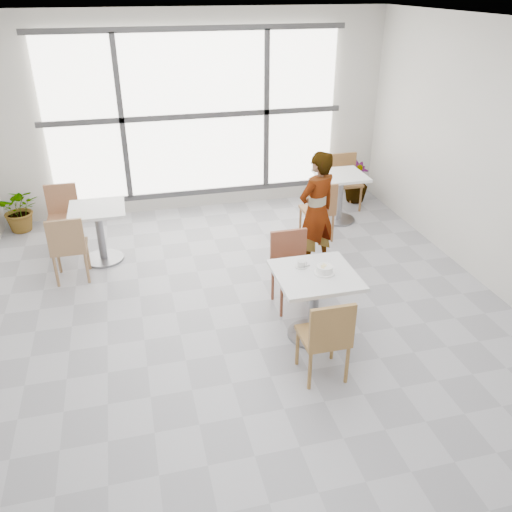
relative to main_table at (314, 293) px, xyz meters
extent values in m
plane|color=#9E9EA5|center=(-0.60, 0.34, -0.52)|extent=(7.00, 7.00, 0.00)
plane|color=white|center=(-0.60, 0.34, 2.48)|extent=(7.00, 7.00, 0.00)
plane|color=silver|center=(-0.60, 3.84, 0.98)|extent=(6.00, 0.00, 6.00)
cube|color=white|center=(-0.60, 3.78, 0.98)|extent=(4.40, 0.04, 2.40)
cube|color=#3F3F42|center=(-0.60, 3.75, 0.98)|extent=(4.60, 0.05, 0.08)
cube|color=#3F3F42|center=(-1.70, 3.75, 0.98)|extent=(0.08, 0.05, 2.40)
cube|color=#3F3F42|center=(0.50, 3.75, 0.98)|extent=(0.08, 0.05, 2.40)
cube|color=#3F3F42|center=(-0.60, 3.75, -0.24)|extent=(4.60, 0.05, 0.08)
cube|color=#3F3F42|center=(-0.60, 3.75, 2.20)|extent=(4.60, 0.05, 0.08)
cube|color=silver|center=(0.00, 0.00, 0.21)|extent=(0.80, 0.80, 0.04)
cylinder|color=slate|center=(0.00, 0.00, -0.17)|extent=(0.10, 0.10, 0.71)
cylinder|color=slate|center=(0.00, 0.00, -0.51)|extent=(0.52, 0.52, 0.03)
cube|color=olive|center=(-0.12, -0.59, -0.09)|extent=(0.42, 0.42, 0.04)
cube|color=olive|center=(-0.12, -0.78, 0.14)|extent=(0.42, 0.04, 0.42)
cylinder|color=olive|center=(0.06, -0.41, -0.32)|extent=(0.04, 0.04, 0.41)
cylinder|color=olive|center=(0.06, -0.77, -0.32)|extent=(0.04, 0.04, 0.41)
cylinder|color=olive|center=(-0.30, -0.41, -0.32)|extent=(0.04, 0.04, 0.41)
cylinder|color=olive|center=(-0.30, -0.77, -0.32)|extent=(0.04, 0.04, 0.41)
cube|color=brown|center=(-0.04, 0.60, -0.09)|extent=(0.42, 0.42, 0.04)
cube|color=brown|center=(-0.04, 0.79, 0.14)|extent=(0.42, 0.04, 0.42)
cylinder|color=brown|center=(-0.22, 0.42, -0.32)|extent=(0.04, 0.04, 0.41)
cylinder|color=brown|center=(-0.22, 0.78, -0.32)|extent=(0.04, 0.04, 0.41)
cylinder|color=brown|center=(0.14, 0.42, -0.32)|extent=(0.04, 0.04, 0.41)
cylinder|color=brown|center=(0.14, 0.78, -0.32)|extent=(0.04, 0.04, 0.41)
cylinder|color=white|center=(0.09, -0.01, 0.23)|extent=(0.21, 0.21, 0.01)
cylinder|color=white|center=(0.09, -0.01, 0.27)|extent=(0.16, 0.16, 0.07)
torus|color=white|center=(0.09, -0.01, 0.31)|extent=(0.16, 0.16, 0.01)
cylinder|color=beige|center=(0.09, -0.01, 0.27)|extent=(0.14, 0.14, 0.05)
cylinder|color=beige|center=(0.06, -0.05, 0.31)|extent=(0.03, 0.03, 0.01)
cylinder|color=#F8E0A0|center=(0.10, 0.03, 0.30)|extent=(0.03, 0.03, 0.02)
cylinder|color=#F2E59C|center=(0.08, -0.02, 0.31)|extent=(0.03, 0.03, 0.02)
cylinder|color=#F6E19F|center=(0.09, 0.00, 0.31)|extent=(0.03, 0.03, 0.01)
cylinder|color=beige|center=(0.06, -0.01, 0.31)|extent=(0.03, 0.03, 0.01)
cylinder|color=beige|center=(0.09, -0.01, 0.31)|extent=(0.03, 0.03, 0.02)
cylinder|color=beige|center=(0.07, -0.02, 0.31)|extent=(0.03, 0.03, 0.02)
cylinder|color=beige|center=(0.08, -0.01, 0.31)|extent=(0.03, 0.03, 0.01)
cylinder|color=beige|center=(0.10, 0.01, 0.31)|extent=(0.03, 0.03, 0.02)
cylinder|color=beige|center=(0.05, -0.04, 0.31)|extent=(0.03, 0.03, 0.01)
cylinder|color=beige|center=(0.09, 0.03, 0.30)|extent=(0.03, 0.03, 0.02)
cylinder|color=beige|center=(0.12, -0.03, 0.30)|extent=(0.03, 0.03, 0.01)
cylinder|color=#F7EF9F|center=(0.05, -0.03, 0.31)|extent=(0.03, 0.03, 0.02)
cylinder|color=silver|center=(-0.10, 0.16, 0.23)|extent=(0.13, 0.13, 0.01)
cylinder|color=silver|center=(-0.10, 0.16, 0.27)|extent=(0.08, 0.08, 0.06)
torus|color=silver|center=(-0.05, 0.16, 0.27)|extent=(0.05, 0.01, 0.05)
cylinder|color=black|center=(-0.10, 0.16, 0.29)|extent=(0.07, 0.07, 0.00)
cube|color=#A9A8AD|center=(-0.05, 0.14, 0.24)|extent=(0.09, 0.05, 0.00)
sphere|color=#A9A8AD|center=(-0.01, 0.16, 0.24)|extent=(0.02, 0.02, 0.02)
imported|color=black|center=(0.54, 1.45, 0.25)|extent=(0.66, 0.56, 1.54)
cube|color=silver|center=(-2.14, 2.29, 0.21)|extent=(0.70, 0.70, 0.04)
cylinder|color=slate|center=(-2.14, 2.29, -0.17)|extent=(0.10, 0.10, 0.71)
cylinder|color=slate|center=(-2.14, 2.29, -0.51)|extent=(0.52, 0.52, 0.03)
cube|color=white|center=(1.39, 2.74, 0.21)|extent=(0.70, 0.70, 0.04)
cylinder|color=gray|center=(1.39, 2.74, -0.17)|extent=(0.10, 0.10, 0.71)
cylinder|color=gray|center=(1.39, 2.74, -0.51)|extent=(0.52, 0.52, 0.03)
cube|color=#9C734D|center=(-2.49, 1.88, -0.09)|extent=(0.42, 0.42, 0.04)
cube|color=#9C734D|center=(-2.49, 1.69, 0.14)|extent=(0.42, 0.04, 0.42)
cylinder|color=#9C734D|center=(-2.31, 2.06, -0.32)|extent=(0.04, 0.04, 0.41)
cylinder|color=#9C734D|center=(-2.31, 1.70, -0.32)|extent=(0.04, 0.04, 0.41)
cylinder|color=#9C734D|center=(-2.67, 2.06, -0.32)|extent=(0.04, 0.04, 0.41)
cylinder|color=#9C734D|center=(-2.67, 1.70, -0.32)|extent=(0.04, 0.04, 0.41)
cube|color=#9B6645|center=(-2.62, 2.78, -0.09)|extent=(0.42, 0.42, 0.04)
cube|color=#9B6645|center=(-2.62, 2.97, 0.14)|extent=(0.42, 0.04, 0.42)
cylinder|color=#9B6645|center=(-2.80, 2.60, -0.32)|extent=(0.04, 0.04, 0.41)
cylinder|color=#9B6645|center=(-2.80, 2.96, -0.32)|extent=(0.04, 0.04, 0.41)
cylinder|color=#9B6645|center=(-2.44, 2.60, -0.32)|extent=(0.04, 0.04, 0.41)
cylinder|color=#9B6645|center=(-2.44, 2.96, -0.32)|extent=(0.04, 0.04, 0.41)
cube|color=#916039|center=(0.85, 2.24, -0.09)|extent=(0.42, 0.42, 0.04)
cube|color=#916039|center=(0.85, 2.05, 0.14)|extent=(0.42, 0.04, 0.42)
cylinder|color=#916039|center=(1.03, 2.42, -0.32)|extent=(0.04, 0.04, 0.41)
cylinder|color=#916039|center=(1.03, 2.06, -0.32)|extent=(0.04, 0.04, 0.41)
cylinder|color=#916039|center=(0.67, 2.42, -0.32)|extent=(0.04, 0.04, 0.41)
cylinder|color=#916039|center=(0.67, 2.06, -0.32)|extent=(0.04, 0.04, 0.41)
cube|color=olive|center=(1.69, 3.17, -0.09)|extent=(0.42, 0.42, 0.04)
cube|color=olive|center=(1.69, 3.36, 0.14)|extent=(0.42, 0.04, 0.42)
cylinder|color=olive|center=(1.51, 2.99, -0.32)|extent=(0.04, 0.04, 0.41)
cylinder|color=olive|center=(1.51, 3.35, -0.32)|extent=(0.04, 0.04, 0.41)
cylinder|color=olive|center=(1.87, 2.99, -0.32)|extent=(0.04, 0.04, 0.41)
cylinder|color=olive|center=(1.87, 3.35, -0.32)|extent=(0.04, 0.04, 0.41)
imported|color=#488448|center=(-3.30, 3.54, -0.18)|extent=(0.64, 0.57, 0.68)
imported|color=#367030|center=(1.97, 3.42, -0.18)|extent=(0.50, 0.50, 0.68)
camera|label=1|loc=(-1.69, -4.27, 2.82)|focal=37.06mm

